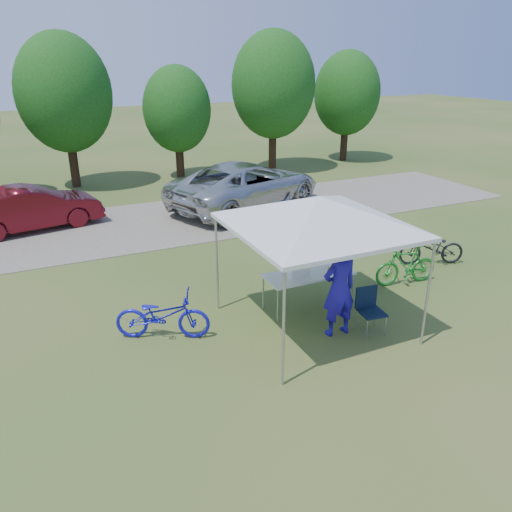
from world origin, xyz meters
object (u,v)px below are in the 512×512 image
at_px(folding_chair, 369,306).
at_px(bike_blue, 163,315).
at_px(sedan, 32,208).
at_px(minivan, 246,185).
at_px(bike_green, 406,265).
at_px(cooler, 298,268).
at_px(cyclist, 339,289).
at_px(bike_dark, 432,248).
at_px(folding_table, 309,275).

xyz_separation_m(folding_chair, bike_blue, (-3.80, 1.44, -0.06)).
bearing_deg(sedan, minivan, -106.22).
height_order(bike_green, minivan, minivan).
relative_size(cooler, cyclist, 0.23).
relative_size(minivan, sedan, 1.43).
bearing_deg(sedan, cooler, -160.32).
bearing_deg(bike_green, cyclist, -57.47).
bearing_deg(cooler, bike_blue, 178.67).
bearing_deg(bike_dark, cyclist, -44.56).
distance_m(cooler, bike_green, 3.05).
bearing_deg(cyclist, bike_green, -155.13).
distance_m(bike_blue, bike_dark, 7.41).
height_order(bike_blue, minivan, minivan).
bearing_deg(bike_dark, bike_blue, -64.23).
xyz_separation_m(folding_table, cyclist, (-0.06, -1.23, 0.23)).
bearing_deg(bike_dark, folding_chair, -39.03).
distance_m(cooler, bike_blue, 2.97).
height_order(folding_table, folding_chair, folding_chair).
bearing_deg(bike_green, folding_table, -81.15).
distance_m(folding_table, bike_dark, 4.25).
relative_size(cyclist, bike_green, 1.22).
height_order(minivan, sedan, minivan).
distance_m(folding_chair, minivan, 9.06).
distance_m(cooler, cyclist, 1.25).
xyz_separation_m(cyclist, bike_blue, (-3.15, 1.30, -0.50)).
distance_m(bike_blue, bike_green, 5.94).
relative_size(cooler, bike_green, 0.28).
bearing_deg(bike_green, minivan, -165.59).
relative_size(folding_table, cooler, 4.31).
bearing_deg(bike_dark, cooler, -60.14).
height_order(cyclist, bike_green, cyclist).
distance_m(cooler, sedan, 9.57).
bearing_deg(bike_dark, minivan, -140.83).
height_order(cooler, cyclist, cyclist).
bearing_deg(folding_chair, cyclist, 174.77).
xyz_separation_m(folding_chair, minivan, (1.30, 8.96, 0.31)).
distance_m(folding_chair, bike_green, 2.57).
bearing_deg(folding_table, bike_blue, 178.79).
height_order(folding_table, cooler, cooler).
height_order(cooler, sedan, sedan).
relative_size(folding_table, cyclist, 0.99).
relative_size(cooler, bike_blue, 0.25).
distance_m(folding_table, bike_blue, 3.22).
bearing_deg(bike_blue, minivan, -8.96).
bearing_deg(cooler, bike_dark, 9.08).
relative_size(folding_chair, bike_green, 0.57).
relative_size(folding_chair, bike_dark, 0.53).
distance_m(cyclist, minivan, 9.03).
distance_m(folding_table, sedan, 9.71).
height_order(folding_table, bike_dark, bike_dark).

